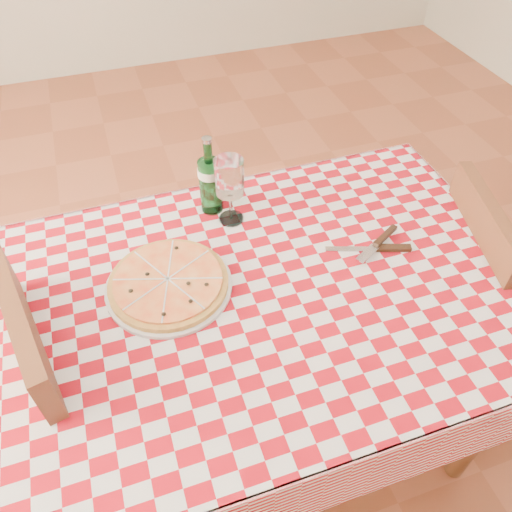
% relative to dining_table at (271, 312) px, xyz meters
% --- Properties ---
extents(dining_table, '(1.20, 0.80, 0.75)m').
position_rel_dining_table_xyz_m(dining_table, '(0.00, 0.00, 0.00)').
color(dining_table, brown).
rests_on(dining_table, ground).
extents(tablecloth, '(1.30, 0.90, 0.01)m').
position_rel_dining_table_xyz_m(tablecloth, '(0.00, 0.00, 0.09)').
color(tablecloth, '#A50A16').
rests_on(tablecloth, dining_table).
extents(chair_near, '(0.47, 0.47, 0.86)m').
position_rel_dining_table_xyz_m(chair_near, '(0.70, -0.03, -0.16)').
color(chair_near, brown).
rests_on(chair_near, ground).
extents(chair_far, '(0.49, 0.49, 0.90)m').
position_rel_dining_table_xyz_m(chair_far, '(-0.66, -0.02, -0.14)').
color(chair_far, brown).
rests_on(chair_far, ground).
extents(pizza_plate, '(0.39, 0.39, 0.04)m').
position_rel_dining_table_xyz_m(pizza_plate, '(-0.24, 0.08, 0.12)').
color(pizza_plate, '#C17E40').
rests_on(pizza_plate, tablecloth).
extents(water_bottle, '(0.07, 0.07, 0.23)m').
position_rel_dining_table_xyz_m(water_bottle, '(-0.06, 0.34, 0.22)').
color(water_bottle, '#175E25').
rests_on(water_bottle, tablecloth).
extents(wine_glass, '(0.08, 0.08, 0.20)m').
position_rel_dining_table_xyz_m(wine_glass, '(-0.02, 0.28, 0.20)').
color(wine_glass, white).
rests_on(wine_glass, tablecloth).
extents(cutlery, '(0.27, 0.24, 0.03)m').
position_rel_dining_table_xyz_m(cutlery, '(0.30, 0.04, 0.11)').
color(cutlery, silver).
rests_on(cutlery, tablecloth).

